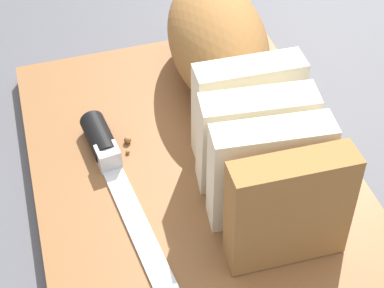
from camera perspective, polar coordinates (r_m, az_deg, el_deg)
The scene contains 6 objects.
ground_plane at distance 0.58m, azimuth -0.00°, elevation -3.48°, with size 3.00×3.00×0.00m, color #4C4C51.
cutting_board at distance 0.57m, azimuth -0.00°, elevation -2.80°, with size 0.41×0.30×0.02m, color brown.
bread_loaf at distance 0.58m, azimuth 3.95°, elevation 6.60°, with size 0.35×0.13×0.11m.
bread_knife at distance 0.56m, azimuth -8.08°, elevation -1.69°, with size 0.26×0.05×0.02m.
crumb_near_knife at distance 0.58m, azimuth -6.36°, elevation -0.78°, with size 0.00×0.00×0.00m, color #996633.
crumb_near_loaf at distance 0.59m, azimuth -6.38°, elevation 0.41°, with size 0.01×0.01×0.01m, color #996633.
Camera 1 is at (0.36, -0.11, 0.44)m, focal length 54.11 mm.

